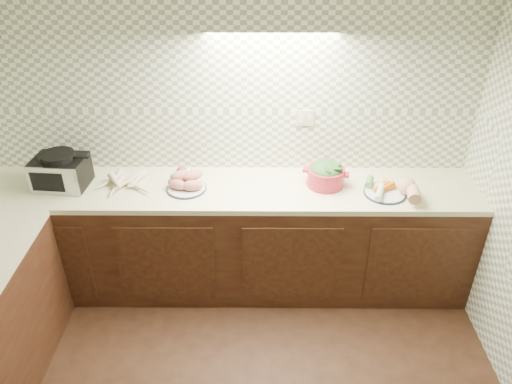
{
  "coord_description": "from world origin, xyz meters",
  "views": [
    {
      "loc": [
        0.22,
        -1.57,
        2.79
      ],
      "look_at": [
        0.2,
        1.25,
        1.02
      ],
      "focal_mm": 35.0,
      "sensor_mm": 36.0,
      "label": 1
    }
  ],
  "objects_px": {
    "dutch_oven": "(326,174)",
    "toaster_oven": "(60,171)",
    "onion_bowl": "(184,174)",
    "veg_plate": "(395,188)",
    "sweet_potato_plate": "(186,182)",
    "parsnip_pile": "(119,180)"
  },
  "relations": [
    {
      "from": "dutch_oven",
      "to": "toaster_oven",
      "type": "bearing_deg",
      "value": -165.17
    },
    {
      "from": "toaster_oven",
      "to": "dutch_oven",
      "type": "distance_m",
      "value": 1.9
    },
    {
      "from": "onion_bowl",
      "to": "veg_plate",
      "type": "relative_size",
      "value": 0.37
    },
    {
      "from": "dutch_oven",
      "to": "veg_plate",
      "type": "height_order",
      "value": "dutch_oven"
    },
    {
      "from": "onion_bowl",
      "to": "sweet_potato_plate",
      "type": "bearing_deg",
      "value": -75.36
    },
    {
      "from": "toaster_oven",
      "to": "dutch_oven",
      "type": "bearing_deg",
      "value": 5.56
    },
    {
      "from": "toaster_oven",
      "to": "veg_plate",
      "type": "distance_m",
      "value": 2.38
    },
    {
      "from": "onion_bowl",
      "to": "veg_plate",
      "type": "height_order",
      "value": "veg_plate"
    },
    {
      "from": "toaster_oven",
      "to": "parsnip_pile",
      "type": "relative_size",
      "value": 1.08
    },
    {
      "from": "toaster_oven",
      "to": "onion_bowl",
      "type": "relative_size",
      "value": 2.71
    },
    {
      "from": "dutch_oven",
      "to": "veg_plate",
      "type": "relative_size",
      "value": 0.87
    },
    {
      "from": "parsnip_pile",
      "to": "dutch_oven",
      "type": "bearing_deg",
      "value": -0.0
    },
    {
      "from": "sweet_potato_plate",
      "to": "dutch_oven",
      "type": "distance_m",
      "value": 1.01
    },
    {
      "from": "toaster_oven",
      "to": "parsnip_pile",
      "type": "distance_m",
      "value": 0.41
    },
    {
      "from": "onion_bowl",
      "to": "dutch_oven",
      "type": "bearing_deg",
      "value": -4.21
    },
    {
      "from": "toaster_oven",
      "to": "sweet_potato_plate",
      "type": "relative_size",
      "value": 1.34
    },
    {
      "from": "onion_bowl",
      "to": "dutch_oven",
      "type": "relative_size",
      "value": 0.42
    },
    {
      "from": "parsnip_pile",
      "to": "onion_bowl",
      "type": "relative_size",
      "value": 2.52
    },
    {
      "from": "toaster_oven",
      "to": "sweet_potato_plate",
      "type": "height_order",
      "value": "toaster_oven"
    },
    {
      "from": "toaster_oven",
      "to": "sweet_potato_plate",
      "type": "xyz_separation_m",
      "value": [
        0.9,
        -0.04,
        -0.07
      ]
    },
    {
      "from": "sweet_potato_plate",
      "to": "toaster_oven",
      "type": "bearing_deg",
      "value": 177.73
    },
    {
      "from": "dutch_oven",
      "to": "veg_plate",
      "type": "bearing_deg",
      "value": -0.85
    }
  ]
}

